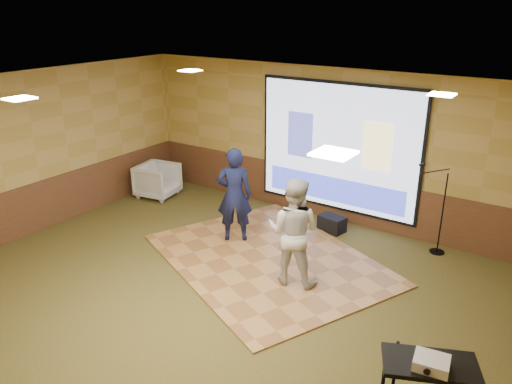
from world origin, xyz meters
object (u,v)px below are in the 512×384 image
Objects in this scene: projector at (431,363)px; duffel_bag at (332,224)px; banquet_chair at (158,180)px; mic_stand at (437,226)px; player_right at (293,231)px; projector_screen at (337,149)px; dance_floor at (268,259)px; player_left at (234,195)px.

duffel_bag is (-2.90, 4.00, -0.84)m from projector.
banquet_chair reaches higher than duffel_bag.
duffel_bag is (4.05, 0.53, -0.23)m from banquet_chair.
projector is at bearing -54.06° from duffel_bag.
duffel_bag is at bearing 169.69° from mic_stand.
projector is (2.59, -1.94, 0.11)m from player_right.
projector_screen reaches higher than player_right.
mic_stand is 1.91× the size of banquet_chair.
banquet_chair is (-5.92, -0.76, -0.12)m from mic_stand.
projector is at bearing -93.67° from mic_stand.
player_left is at bearing 161.83° from dance_floor.
player_right reaches higher than dance_floor.
projector_screen is at bearing -90.41° from player_right.
dance_floor is at bearing -94.65° from projector_screen.
projector_screen is 1.91× the size of player_left.
banquet_chair is (-3.66, 1.13, 0.36)m from dance_floor.
banquet_chair reaches higher than dance_floor.
duffel_bag is at bearing -93.42° from player_right.
player_right reaches higher than duffel_bag.
mic_stand is at bearing -136.28° from player_right.
banquet_chair is at bearing -164.89° from projector_screen.
player_right is 3.52× the size of duffel_bag.
mic_stand reaches higher than duffel_bag.
mic_stand reaches higher than projector.
dance_floor is 2.99m from mic_stand.
player_left is at bearing -116.31° from banquet_chair.
player_left is at bearing -35.33° from player_right.
projector_screen is 4.12m from banquet_chair.
mic_stand is 3.27× the size of duffel_bag.
projector is 0.20× the size of mic_stand.
banquet_chair is 1.71× the size of duffel_bag.
projector_screen reaches higher than mic_stand.
projector is 0.39× the size of banquet_chair.
mic_stand is at bearing 172.07° from player_left.
player_left is 1.02× the size of player_right.
dance_floor is 2.30× the size of player_right.
projector_screen is 2.69m from player_right.
player_left is 1.76m from player_right.
player_left is 2.03m from duffel_bag.
projector is at bearing 113.38° from player_left.
duffel_bag is at bearing -168.37° from player_left.
player_right is at bearing -141.67° from mic_stand.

